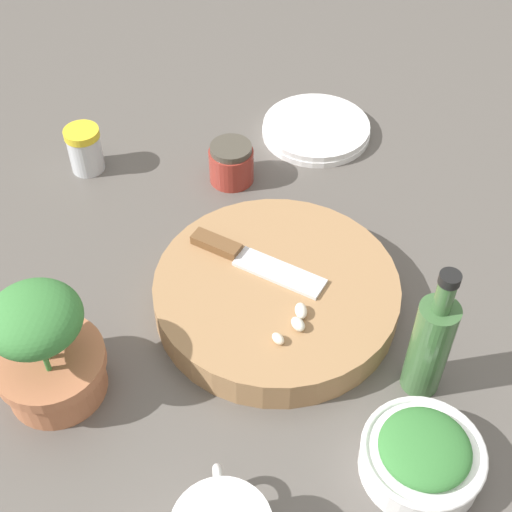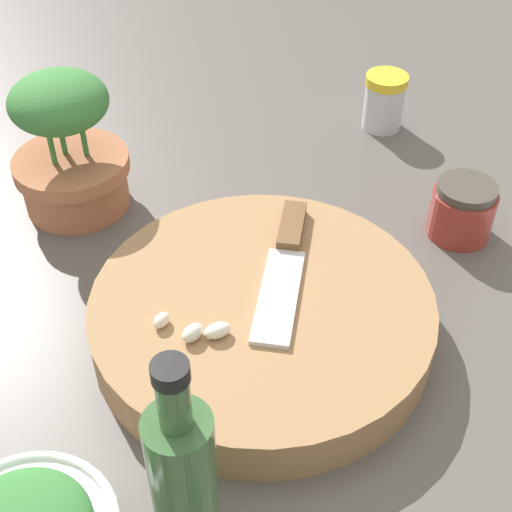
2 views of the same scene
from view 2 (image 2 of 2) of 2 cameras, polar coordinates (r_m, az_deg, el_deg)
name	(u,v)px [view 2 (image 2 of 2)]	position (r m, az deg, el deg)	size (l,w,h in m)	color
ground_plane	(281,298)	(0.69, 2.00, -3.42)	(5.00, 5.00, 0.00)	#56514C
cutting_board	(262,316)	(0.65, 0.48, -4.82)	(0.31, 0.31, 0.04)	#9E754C
chef_knife	(285,260)	(0.66, 2.36, -0.35)	(0.15, 0.15, 0.01)	brown
garlic_cloves	(195,329)	(0.60, -4.88, -5.82)	(0.05, 0.06, 0.01)	silver
spice_jar	(384,101)	(0.94, 10.22, 12.08)	(0.05, 0.05, 0.07)	silver
honey_jar	(462,210)	(0.78, 16.17, 3.55)	(0.07, 0.07, 0.06)	#9E3328
oil_bottle	(184,479)	(0.49, -5.82, -17.30)	(0.05, 0.05, 0.19)	#3D6638
potted_herb	(69,151)	(0.79, -14.76, 8.12)	(0.13, 0.13, 0.16)	#B26B47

